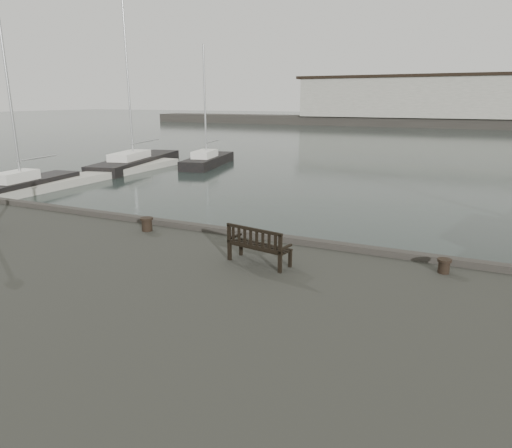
# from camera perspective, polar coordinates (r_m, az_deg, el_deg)

# --- Properties ---
(ground) EXTENTS (400.00, 400.00, 0.00)m
(ground) POSITION_cam_1_polar(r_m,az_deg,el_deg) (14.37, 3.62, -7.96)
(ground) COLOR black
(ground) RESTS_ON ground
(pontoon) EXTENTS (2.00, 24.00, 0.50)m
(pontoon) POSITION_cam_1_polar(r_m,az_deg,el_deg) (33.77, -22.70, 4.90)
(pontoon) COLOR beige
(pontoon) RESTS_ON ground
(breakwater) EXTENTS (140.00, 9.50, 12.20)m
(breakwater) POSITION_cam_1_polar(r_m,az_deg,el_deg) (104.74, 20.55, 13.63)
(breakwater) COLOR #383530
(breakwater) RESTS_ON ground
(bench) EXTENTS (1.77, 0.88, 0.97)m
(bench) POSITION_cam_1_polar(r_m,az_deg,el_deg) (11.75, 0.34, -3.56)
(bench) COLOR black
(bench) RESTS_ON quay
(bollard_left) EXTENTS (0.47, 0.47, 0.44)m
(bollard_left) POSITION_cam_1_polar(r_m,az_deg,el_deg) (15.12, -13.48, -0.03)
(bollard_left) COLOR black
(bollard_left) RESTS_ON quay
(bollard_right) EXTENTS (0.41, 0.41, 0.36)m
(bollard_right) POSITION_cam_1_polar(r_m,az_deg,el_deg) (12.09, 22.44, -4.88)
(bollard_right) COLOR black
(bollard_right) RESTS_ON quay
(yacht_a) EXTENTS (2.99, 7.86, 10.77)m
(yacht_a) POSITION_cam_1_polar(r_m,az_deg,el_deg) (32.43, -26.71, 4.05)
(yacht_a) COLOR black
(yacht_a) RESTS_ON ground
(yacht_b) EXTENTS (5.45, 12.87, 16.26)m
(yacht_b) POSITION_cam_1_polar(r_m,az_deg,el_deg) (41.41, -14.62, 7.30)
(yacht_b) COLOR black
(yacht_b) RESTS_ON ground
(yacht_d) EXTENTS (3.80, 8.63, 10.69)m
(yacht_d) POSITION_cam_1_polar(r_m,az_deg,el_deg) (41.02, -5.99, 7.62)
(yacht_d) COLOR black
(yacht_d) RESTS_ON ground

